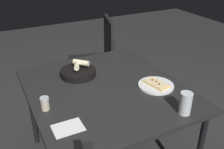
# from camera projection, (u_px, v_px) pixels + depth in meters

# --- Properties ---
(dining_table) EXTENTS (1.00, 1.11, 0.70)m
(dining_table) POSITION_uv_depth(u_px,v_px,m) (106.00, 94.00, 1.75)
(dining_table) COLOR black
(dining_table) RESTS_ON ground
(pizza_plate) EXTENTS (0.24, 0.24, 0.04)m
(pizza_plate) POSITION_uv_depth(u_px,v_px,m) (156.00, 85.00, 1.73)
(pizza_plate) COLOR white
(pizza_plate) RESTS_ON dining_table
(bread_basket) EXTENTS (0.26, 0.26, 0.11)m
(bread_basket) POSITION_uv_depth(u_px,v_px,m) (79.00, 72.00, 1.87)
(bread_basket) COLOR black
(bread_basket) RESTS_ON dining_table
(beer_glass) EXTENTS (0.07, 0.07, 0.13)m
(beer_glass) POSITION_uv_depth(u_px,v_px,m) (185.00, 105.00, 1.44)
(beer_glass) COLOR silver
(beer_glass) RESTS_ON dining_table
(pepper_shaker) EXTENTS (0.05, 0.05, 0.08)m
(pepper_shaker) POSITION_uv_depth(u_px,v_px,m) (45.00, 104.00, 1.48)
(pepper_shaker) COLOR #BFB299
(pepper_shaker) RESTS_ON dining_table
(napkin) EXTENTS (0.16, 0.12, 0.00)m
(napkin) POSITION_uv_depth(u_px,v_px,m) (68.00, 128.00, 1.35)
(napkin) COLOR white
(napkin) RESTS_ON dining_table
(chair_near) EXTENTS (0.54, 0.54, 0.91)m
(chair_near) POSITION_uv_depth(u_px,v_px,m) (98.00, 56.00, 2.65)
(chair_near) COLOR black
(chair_near) RESTS_ON ground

